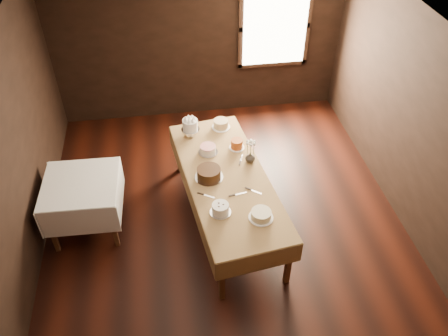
{
  "coord_description": "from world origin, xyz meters",
  "views": [
    {
      "loc": [
        -0.68,
        -4.23,
        4.84
      ],
      "look_at": [
        0.0,
        0.2,
        0.95
      ],
      "focal_mm": 36.23,
      "sensor_mm": 36.0,
      "label": 1
    }
  ],
  "objects_px": {
    "display_table": "(227,180)",
    "side_table": "(81,189)",
    "cake_cream": "(261,215)",
    "cake_server_e": "(209,196)",
    "cake_server_a": "(241,193)",
    "cake_meringue": "(190,128)",
    "cake_swirl": "(220,209)",
    "cake_lattice": "(208,150)",
    "cake_server_b": "(256,192)",
    "cake_caramel": "(237,144)",
    "cake_speckled": "(221,124)",
    "cake_chocolate": "(209,173)",
    "flower_vase": "(250,157)",
    "cake_server_d": "(241,158)"
  },
  "relations": [
    {
      "from": "cake_server_d",
      "to": "flower_vase",
      "type": "distance_m",
      "value": 0.15
    },
    {
      "from": "cake_swirl",
      "to": "cake_meringue",
      "type": "bearing_deg",
      "value": 97.31
    },
    {
      "from": "cake_caramel",
      "to": "flower_vase",
      "type": "bearing_deg",
      "value": -67.7
    },
    {
      "from": "flower_vase",
      "to": "cake_server_b",
      "type": "bearing_deg",
      "value": -93.41
    },
    {
      "from": "cake_server_a",
      "to": "cake_server_b",
      "type": "distance_m",
      "value": 0.2
    },
    {
      "from": "cake_chocolate",
      "to": "cake_server_a",
      "type": "distance_m",
      "value": 0.52
    },
    {
      "from": "cake_chocolate",
      "to": "cake_server_e",
      "type": "relative_size",
      "value": 1.58
    },
    {
      "from": "cake_caramel",
      "to": "cake_server_b",
      "type": "distance_m",
      "value": 0.94
    },
    {
      "from": "cake_server_e",
      "to": "cake_server_a",
      "type": "bearing_deg",
      "value": 29.64
    },
    {
      "from": "cake_chocolate",
      "to": "cake_server_d",
      "type": "xyz_separation_m",
      "value": [
        0.5,
        0.33,
        -0.07
      ]
    },
    {
      "from": "side_table",
      "to": "cake_chocolate",
      "type": "distance_m",
      "value": 1.7
    },
    {
      "from": "cake_meringue",
      "to": "cake_server_e",
      "type": "xyz_separation_m",
      "value": [
        0.11,
        -1.32,
        -0.12
      ]
    },
    {
      "from": "cake_cream",
      "to": "cake_server_e",
      "type": "bearing_deg",
      "value": 141.22
    },
    {
      "from": "cake_swirl",
      "to": "cake_server_d",
      "type": "xyz_separation_m",
      "value": [
        0.44,
        0.99,
        -0.06
      ]
    },
    {
      "from": "cake_caramel",
      "to": "cake_server_d",
      "type": "relative_size",
      "value": 0.93
    },
    {
      "from": "side_table",
      "to": "cake_meringue",
      "type": "xyz_separation_m",
      "value": [
        1.54,
        0.82,
        0.23
      ]
    },
    {
      "from": "cake_chocolate",
      "to": "cake_server_b",
      "type": "height_order",
      "value": "cake_chocolate"
    },
    {
      "from": "display_table",
      "to": "cake_swirl",
      "type": "height_order",
      "value": "cake_swirl"
    },
    {
      "from": "cake_caramel",
      "to": "cake_swirl",
      "type": "height_order",
      "value": "cake_caramel"
    },
    {
      "from": "cake_server_a",
      "to": "cake_meringue",
      "type": "bearing_deg",
      "value": 101.89
    },
    {
      "from": "cake_lattice",
      "to": "cake_swirl",
      "type": "distance_m",
      "value": 1.18
    },
    {
      "from": "side_table",
      "to": "cake_caramel",
      "type": "xyz_separation_m",
      "value": [
        2.16,
        0.42,
        0.16
      ]
    },
    {
      "from": "cake_swirl",
      "to": "cake_chocolate",
      "type": "bearing_deg",
      "value": 95.01
    },
    {
      "from": "cake_speckled",
      "to": "cake_lattice",
      "type": "bearing_deg",
      "value": -115.16
    },
    {
      "from": "cake_lattice",
      "to": "cake_caramel",
      "type": "xyz_separation_m",
      "value": [
        0.42,
        0.04,
        0.02
      ]
    },
    {
      "from": "cake_lattice",
      "to": "cake_chocolate",
      "type": "distance_m",
      "value": 0.53
    },
    {
      "from": "cake_speckled",
      "to": "flower_vase",
      "type": "relative_size",
      "value": 2.11
    },
    {
      "from": "cake_meringue",
      "to": "cake_server_b",
      "type": "xyz_separation_m",
      "value": [
        0.71,
        -1.33,
        -0.12
      ]
    },
    {
      "from": "cake_caramel",
      "to": "cake_server_e",
      "type": "bearing_deg",
      "value": -119.14
    },
    {
      "from": "cake_meringue",
      "to": "cake_server_a",
      "type": "distance_m",
      "value": 1.43
    },
    {
      "from": "cake_chocolate",
      "to": "cake_cream",
      "type": "distance_m",
      "value": 0.97
    },
    {
      "from": "cake_meringue",
      "to": "cake_caramel",
      "type": "distance_m",
      "value": 0.74
    },
    {
      "from": "display_table",
      "to": "cake_chocolate",
      "type": "relative_size",
      "value": 7.3
    },
    {
      "from": "display_table",
      "to": "cake_server_a",
      "type": "distance_m",
      "value": 0.38
    },
    {
      "from": "cake_caramel",
      "to": "cake_swirl",
      "type": "bearing_deg",
      "value": -108.76
    },
    {
      "from": "cake_caramel",
      "to": "cake_server_a",
      "type": "relative_size",
      "value": 0.93
    },
    {
      "from": "cake_caramel",
      "to": "cake_cream",
      "type": "bearing_deg",
      "value": -87.7
    },
    {
      "from": "cake_server_a",
      "to": "flower_vase",
      "type": "height_order",
      "value": "flower_vase"
    },
    {
      "from": "cake_cream",
      "to": "cake_chocolate",
      "type": "bearing_deg",
      "value": 122.85
    },
    {
      "from": "display_table",
      "to": "side_table",
      "type": "height_order",
      "value": "side_table"
    },
    {
      "from": "cake_chocolate",
      "to": "flower_vase",
      "type": "relative_size",
      "value": 2.64
    },
    {
      "from": "cake_speckled",
      "to": "cake_chocolate",
      "type": "xyz_separation_m",
      "value": [
        -0.32,
        -1.09,
        0.01
      ]
    },
    {
      "from": "cake_server_b",
      "to": "cake_caramel",
      "type": "bearing_deg",
      "value": 133.91
    },
    {
      "from": "cake_server_d",
      "to": "side_table",
      "type": "bearing_deg",
      "value": 114.78
    },
    {
      "from": "side_table",
      "to": "cake_lattice",
      "type": "xyz_separation_m",
      "value": [
        1.74,
        0.38,
        0.15
      ]
    },
    {
      "from": "cake_server_a",
      "to": "cake_lattice",
      "type": "bearing_deg",
      "value": 99.92
    },
    {
      "from": "cake_cream",
      "to": "cake_server_b",
      "type": "height_order",
      "value": "cake_cream"
    },
    {
      "from": "display_table",
      "to": "cake_meringue",
      "type": "xyz_separation_m",
      "value": [
        -0.38,
        0.98,
        0.19
      ]
    },
    {
      "from": "display_table",
      "to": "cake_speckled",
      "type": "height_order",
      "value": "cake_speckled"
    },
    {
      "from": "cake_chocolate",
      "to": "flower_vase",
      "type": "xyz_separation_m",
      "value": [
        0.6,
        0.24,
        0.0
      ]
    }
  ]
}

